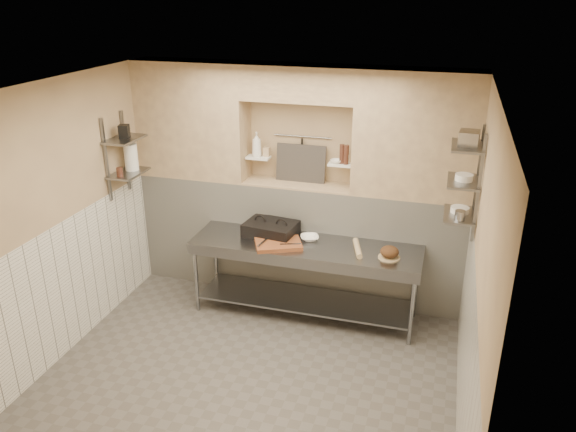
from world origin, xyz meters
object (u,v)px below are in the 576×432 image
at_px(rolling_pin, 358,248).
at_px(bowl_alcove, 336,161).
at_px(cutting_board, 278,244).
at_px(mixing_bowl, 310,238).
at_px(prep_table, 305,265).
at_px(bottle_soap, 257,144).
at_px(jug_left, 131,157).
at_px(panini_press, 271,229).
at_px(bread_loaf, 390,252).

relative_size(rolling_pin, bowl_alcove, 3.28).
bearing_deg(cutting_board, mixing_bowl, 40.49).
bearing_deg(prep_table, bottle_soap, 143.11).
relative_size(prep_table, jug_left, 8.43).
height_order(panini_press, jug_left, jug_left).
bearing_deg(jug_left, bottle_soap, 24.65).
relative_size(cutting_board, mixing_bowl, 2.43).
bearing_deg(bottle_soap, mixing_bowl, -28.75).
bearing_deg(jug_left, mixing_bowl, 5.13).
relative_size(cutting_board, rolling_pin, 1.20).
height_order(bowl_alcove, jug_left, jug_left).
bearing_deg(bowl_alcove, cutting_board, -126.14).
relative_size(cutting_board, bread_loaf, 2.53).
height_order(panini_press, bottle_soap, bottle_soap).
bearing_deg(rolling_pin, bottle_soap, 157.61).
bearing_deg(rolling_pin, panini_press, 172.65).
distance_m(mixing_bowl, rolling_pin, 0.59).
height_order(prep_table, bread_loaf, bread_loaf).
distance_m(prep_table, mixing_bowl, 0.32).
bearing_deg(cutting_board, panini_press, 123.58).
xyz_separation_m(panini_press, jug_left, (-1.63, -0.19, 0.79)).
height_order(rolling_pin, bread_loaf, bread_loaf).
relative_size(prep_table, panini_press, 4.13).
height_order(mixing_bowl, bottle_soap, bottle_soap).
height_order(cutting_board, bread_loaf, bread_loaf).
height_order(panini_press, mixing_bowl, panini_press).
bearing_deg(bread_loaf, rolling_pin, 168.32).
distance_m(cutting_board, jug_left, 1.99).
height_order(panini_press, cutting_board, panini_press).
relative_size(panini_press, jug_left, 2.04).
xyz_separation_m(prep_table, bottle_soap, (-0.75, 0.56, 1.22)).
distance_m(rolling_pin, jug_left, 2.80).
xyz_separation_m(panini_press, bread_loaf, (1.40, -0.21, -0.01)).
xyz_separation_m(panini_press, cutting_board, (0.17, -0.26, -0.06)).
distance_m(prep_table, panini_press, 0.58).
bearing_deg(panini_press, mixing_bowl, 7.24).
bearing_deg(bread_loaf, mixing_bowl, 167.55).
bearing_deg(prep_table, mixing_bowl, 84.01).
xyz_separation_m(rolling_pin, jug_left, (-2.67, -0.06, 0.83)).
bearing_deg(mixing_bowl, jug_left, -174.87).
bearing_deg(rolling_pin, bread_loaf, -11.68).
bearing_deg(prep_table, bowl_alcove, 69.64).
distance_m(bottle_soap, bowl_alcove, 0.97).
distance_m(prep_table, bottle_soap, 1.54).
bearing_deg(panini_press, rolling_pin, 0.17).
bearing_deg(rolling_pin, prep_table, -178.89).
relative_size(mixing_bowl, jug_left, 0.67).
distance_m(panini_press, bread_loaf, 1.41).
bearing_deg(cutting_board, bread_loaf, 2.23).
bearing_deg(bread_loaf, bowl_alcove, 139.82).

